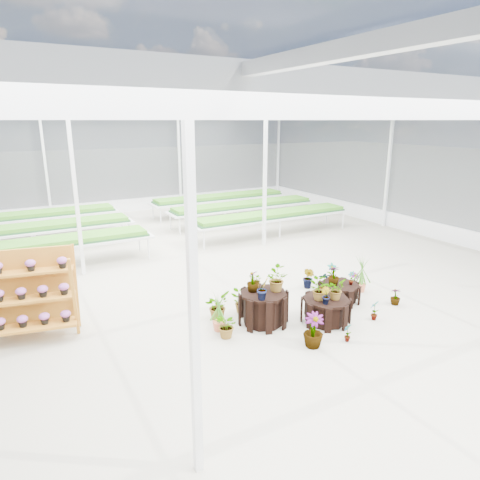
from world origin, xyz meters
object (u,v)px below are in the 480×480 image
plinth_tall (263,308)px  shelf_rack (33,296)px  plinth_mid (326,310)px  plinth_low (339,293)px

plinth_tall → shelf_rack: 4.64m
plinth_tall → shelf_rack: (-4.27, 1.74, 0.52)m
plinth_mid → plinth_low: size_ratio=1.06×
plinth_tall → plinth_mid: 1.34m
plinth_tall → plinth_mid: (1.20, -0.60, -0.08)m
plinth_tall → plinth_low: (2.20, 0.10, -0.13)m
shelf_rack → plinth_tall: bearing=-10.3°
plinth_mid → plinth_low: bearing=35.0°
plinth_mid → plinth_low: 1.22m
plinth_mid → plinth_low: plinth_mid is taller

